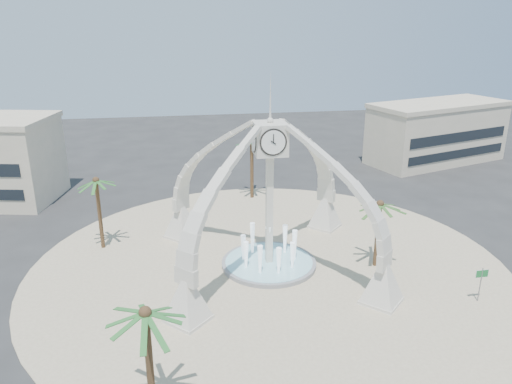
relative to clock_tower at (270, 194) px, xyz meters
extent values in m
plane|color=#282828|center=(0.00, 0.00, -6.49)|extent=(140.00, 140.00, 0.00)
cylinder|color=#C1B18F|center=(0.00, 0.00, -6.46)|extent=(40.00, 40.00, 0.06)
cube|color=beige|center=(0.00, 0.00, -1.59)|extent=(0.55, 0.55, 9.80)
cube|color=beige|center=(0.00, 0.00, 4.56)|extent=(2.50, 2.50, 2.50)
cone|color=beige|center=(0.00, 0.00, 7.81)|extent=(0.20, 0.20, 4.00)
cylinder|color=white|center=(0.00, -1.29, 4.56)|extent=(1.84, 0.04, 1.84)
pyramid|color=beige|center=(7.07, 7.07, -4.89)|extent=(3.80, 3.80, 3.20)
pyramid|color=beige|center=(-7.07, 7.07, -4.89)|extent=(3.80, 3.80, 3.20)
pyramid|color=beige|center=(-7.07, -7.07, -4.89)|extent=(3.80, 3.80, 3.20)
pyramid|color=beige|center=(7.07, -7.07, -4.89)|extent=(3.80, 3.80, 3.20)
cylinder|color=gray|center=(0.00, 0.00, -6.29)|extent=(8.00, 8.00, 0.40)
cylinder|color=#98D9E3|center=(0.00, 0.00, -6.07)|extent=(7.40, 7.40, 0.04)
cone|color=white|center=(0.00, 0.00, -4.47)|extent=(0.60, 0.60, 3.20)
cube|color=#B8AB8F|center=(30.00, 28.00, -2.49)|extent=(21.49, 13.79, 8.00)
cube|color=#B8AB8F|center=(30.00, 28.00, 1.81)|extent=(21.87, 14.17, 0.60)
cylinder|color=brown|center=(8.89, -1.49, -3.63)|extent=(0.37, 0.37, 5.72)
cylinder|color=brown|center=(-14.30, 5.91, -3.18)|extent=(0.35, 0.35, 6.63)
cylinder|color=brown|center=(1.25, 16.88, -3.06)|extent=(0.40, 0.40, 6.86)
cylinder|color=brown|center=(-9.23, -15.45, -3.31)|extent=(0.40, 0.40, 6.37)
cylinder|color=slate|center=(14.21, -8.14, -5.10)|extent=(0.09, 0.09, 2.78)
cube|color=#1B6D31|center=(14.21, -8.14, -4.15)|extent=(0.95, 0.05, 0.56)
cube|color=white|center=(14.21, -8.14, -4.15)|extent=(1.02, 0.03, 0.63)
camera|label=1|loc=(-7.35, -37.17, 13.49)|focal=35.00mm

